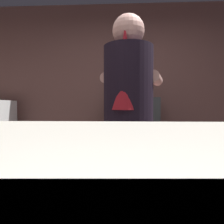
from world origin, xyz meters
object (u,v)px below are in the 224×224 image
at_px(bottle_vinegar, 121,93).
at_px(bottle_soy, 128,92).
at_px(bartender, 128,118).
at_px(bottle_olive_oil, 139,90).
at_px(bottle_hot_sauce, 112,91).
at_px(mixing_bowl, 117,123).
at_px(chefs_knife, 159,127).

height_order(bottle_vinegar, bottle_soy, bottle_soy).
xyz_separation_m(bartender, bottle_olive_oil, (0.20, 1.65, 0.31)).
relative_size(bottle_soy, bottle_hot_sauce, 0.93).
bearing_deg(bottle_hot_sauce, bottle_soy, 8.58).
bearing_deg(mixing_bowl, chefs_knife, -19.45).
xyz_separation_m(bartender, bottle_soy, (0.04, 1.68, 0.30)).
xyz_separation_m(bartender, mixing_bowl, (-0.10, 0.54, -0.08)).
distance_m(bartender, chefs_knife, 0.51).
relative_size(chefs_knife, bottle_olive_oil, 0.90).
relative_size(bottle_olive_oil, bottle_soy, 1.18).
bearing_deg(bottle_hot_sauce, bottle_olive_oil, 0.79).
relative_size(chefs_knife, bottle_vinegar, 1.23).
relative_size(bottle_olive_oil, bottle_vinegar, 1.37).
bearing_deg(bartender, bottle_olive_oil, 7.21).
bearing_deg(bottle_soy, bartender, -91.44).
xyz_separation_m(chefs_knife, bottle_hot_sauce, (-0.48, 1.24, 0.40)).
distance_m(bottle_vinegar, bottle_hot_sauce, 0.16).
distance_m(bartender, bottle_soy, 1.71).
bearing_deg(bottle_hot_sauce, bartender, -83.17).
distance_m(mixing_bowl, bottle_olive_oil, 1.22).
distance_m(mixing_bowl, bottle_vinegar, 1.26).
relative_size(chefs_knife, bottle_hot_sauce, 0.99).
relative_size(mixing_bowl, bottle_olive_oil, 0.71).
bearing_deg(bottle_vinegar, mixing_bowl, -91.19).
height_order(mixing_bowl, bottle_vinegar, bottle_vinegar).
relative_size(bartender, bottle_vinegar, 8.71).
height_order(bottle_olive_oil, bottle_soy, bottle_olive_oil).
height_order(bartender, bottle_soy, bartender).
bearing_deg(bottle_vinegar, chefs_knife, -75.23).
bearing_deg(bottle_vinegar, bottle_hot_sauce, -142.38).
relative_size(bottle_olive_oil, bottle_hot_sauce, 1.11).
relative_size(bottle_vinegar, bottle_soy, 0.86).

